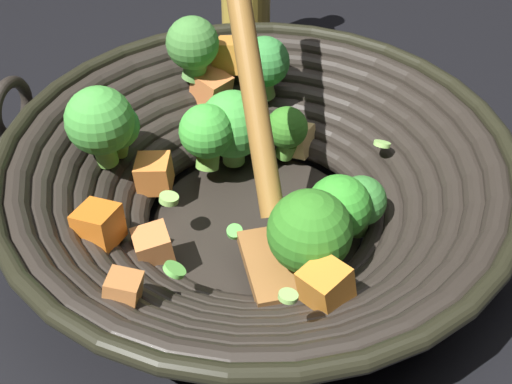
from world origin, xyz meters
The scene contains 2 objects.
ground_plane centered at (0.00, 0.00, 0.00)m, with size 4.00×4.00×0.00m, color black.
wok centered at (0.00, 0.00, 0.06)m, with size 0.40×0.42×0.24m.
Camera 1 is at (-0.31, -0.25, 0.40)m, focal length 47.18 mm.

